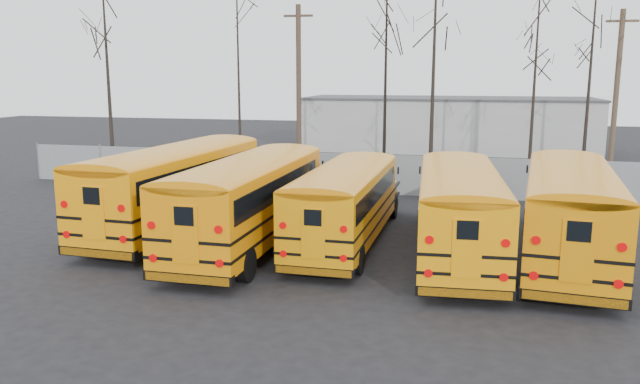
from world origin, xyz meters
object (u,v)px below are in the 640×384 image
(bus_a, at_px, (179,180))
(bus_e, at_px, (569,205))
(bus_b, at_px, (251,194))
(bus_d, at_px, (459,204))
(utility_pole_left, at_px, (299,86))
(bus_c, at_px, (347,198))
(utility_pole_right, at_px, (616,96))

(bus_a, bearing_deg, bus_e, -1.12)
(bus_b, distance_m, bus_d, 6.96)
(bus_a, relative_size, bus_e, 1.04)
(utility_pole_left, bearing_deg, bus_d, -63.60)
(utility_pole_left, bearing_deg, bus_c, -73.18)
(utility_pole_left, distance_m, utility_pole_right, 17.97)
(bus_a, xyz_separation_m, bus_e, (13.88, -0.96, -0.09))
(bus_d, height_order, bus_e, bus_e)
(bus_b, height_order, bus_e, bus_b)
(bus_c, height_order, utility_pole_right, utility_pole_right)
(bus_e, relative_size, utility_pole_right, 1.23)
(utility_pole_left, bearing_deg, bus_b, -83.73)
(bus_d, xyz_separation_m, bus_e, (3.40, 0.34, 0.07))
(bus_b, distance_m, bus_c, 3.30)
(bus_a, xyz_separation_m, bus_b, (3.54, -1.70, -0.07))
(bus_e, bearing_deg, bus_c, -176.84)
(bus_a, relative_size, bus_c, 1.16)
(bus_d, xyz_separation_m, utility_pole_right, (7.77, 16.56, 3.00))
(bus_b, xyz_separation_m, bus_c, (3.13, 1.05, -0.19))
(bus_a, height_order, utility_pole_left, utility_pole_left)
(bus_c, xyz_separation_m, bus_e, (7.22, -0.31, 0.17))
(bus_a, bearing_deg, bus_b, -22.84)
(bus_b, xyz_separation_m, bus_d, (6.95, 0.41, -0.09))
(bus_e, relative_size, utility_pole_left, 1.13)
(bus_b, height_order, bus_c, bus_b)
(bus_a, distance_m, utility_pole_left, 16.33)
(bus_d, distance_m, utility_pole_left, 20.35)
(bus_d, distance_m, bus_e, 3.41)
(bus_a, xyz_separation_m, bus_d, (10.49, -1.29, -0.16))
(utility_pole_right, bearing_deg, bus_d, -117.40)
(bus_a, xyz_separation_m, utility_pole_left, (0.31, 16.00, 3.23))
(bus_e, bearing_deg, bus_a, -178.36)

